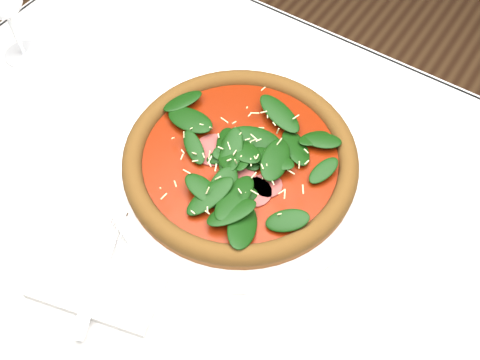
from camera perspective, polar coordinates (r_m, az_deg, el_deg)
The scene contains 5 objects.
dining_table at distance 0.81m, azimuth 1.32°, elevation -8.53°, with size 1.21×0.81×0.75m.
plate at distance 0.77m, azimuth 0.04°, elevation 1.58°, with size 0.39×0.39×0.02m.
pizza at distance 0.75m, azimuth 0.04°, elevation 2.56°, with size 0.37×0.37×0.04m.
napkin at distance 0.70m, azimuth -15.06°, elevation -11.06°, with size 0.16×0.08×0.01m, color silver.
fork at distance 0.71m, azimuth -14.44°, elevation -8.45°, with size 0.09×0.17×0.00m.
Camera 1 is at (0.18, -0.30, 1.39)m, focal length 40.00 mm.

